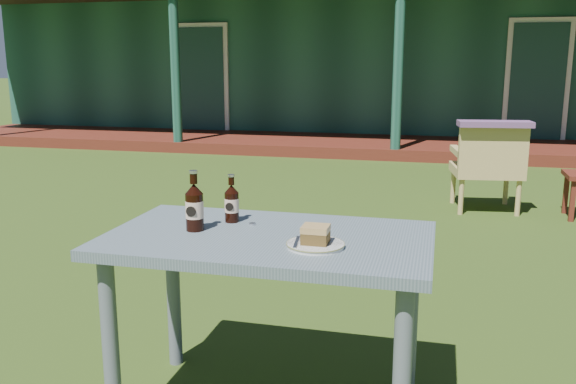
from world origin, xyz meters
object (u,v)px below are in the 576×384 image
(plate, at_px, (315,245))
(cake_slice, at_px, (316,234))
(cola_bottle_far, at_px, (194,207))
(cola_bottle_near, at_px, (232,203))
(cafe_table, at_px, (268,261))
(armchair_left, at_px, (488,163))

(plate, relative_size, cake_slice, 2.22)
(plate, distance_m, cola_bottle_far, 0.50)
(plate, height_order, cake_slice, cake_slice)
(cake_slice, bearing_deg, plate, -78.37)
(cola_bottle_far, bearing_deg, cola_bottle_near, 58.39)
(plate, bearing_deg, cola_bottle_near, 147.35)
(cola_bottle_near, bearing_deg, cafe_table, -37.12)
(cola_bottle_near, bearing_deg, plate, -32.65)
(armchair_left, bearing_deg, cola_bottle_far, -109.91)
(cafe_table, distance_m, cola_bottle_far, 0.35)
(cola_bottle_near, xyz_separation_m, armchair_left, (1.23, 3.49, -0.35))
(plate, height_order, armchair_left, armchair_left)
(plate, height_order, cola_bottle_far, cola_bottle_far)
(cafe_table, height_order, cola_bottle_near, cola_bottle_near)
(cola_bottle_near, relative_size, armchair_left, 0.24)
(cola_bottle_far, bearing_deg, cake_slice, -11.12)
(cake_slice, xyz_separation_m, cola_bottle_far, (-0.49, 0.10, 0.05))
(cake_slice, bearing_deg, armchair_left, 77.44)
(cake_slice, height_order, cola_bottle_near, cola_bottle_near)
(armchair_left, bearing_deg, plate, -102.54)
(cake_slice, relative_size, armchair_left, 0.12)
(cafe_table, xyz_separation_m, cake_slice, (0.20, -0.10, 0.15))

